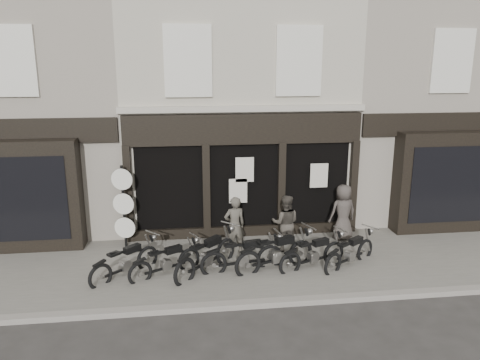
{
  "coord_description": "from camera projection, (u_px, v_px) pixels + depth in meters",
  "views": [
    {
      "loc": [
        -1.85,
        -10.69,
        5.39
      ],
      "look_at": [
        -0.29,
        1.6,
        2.24
      ],
      "focal_mm": 35.0,
      "sensor_mm": 36.0,
      "label": 1
    }
  ],
  "objects": [
    {
      "name": "motorcycle_1",
      "position": [
        166.0,
        264.0,
        11.9
      ],
      "size": [
        1.85,
        1.23,
        0.98
      ],
      "rotation": [
        0.0,
        0.0,
        0.51
      ],
      "color": "black",
      "rests_on": "ground"
    },
    {
      "name": "motorcycle_2",
      "position": [
        207.0,
        258.0,
        12.09
      ],
      "size": [
        1.82,
        1.89,
        1.13
      ],
      "rotation": [
        0.0,
        0.0,
        0.81
      ],
      "color": "black",
      "rests_on": "ground"
    },
    {
      "name": "motorcycle_6",
      "position": [
        350.0,
        255.0,
        12.44
      ],
      "size": [
        1.82,
        1.38,
        0.99
      ],
      "rotation": [
        0.0,
        0.0,
        0.6
      ],
      "color": "black",
      "rests_on": "ground"
    },
    {
      "name": "ground_plane",
      "position": [
        259.0,
        281.0,
        11.83
      ],
      "size": [
        90.0,
        90.0,
        0.0
      ],
      "primitive_type": "plane",
      "color": "#2D2B28",
      "rests_on": "ground"
    },
    {
      "name": "central_building",
      "position": [
        233.0,
        100.0,
        16.55
      ],
      "size": [
        7.3,
        6.22,
        8.34
      ],
      "color": "#ABA293",
      "rests_on": "ground"
    },
    {
      "name": "advert_sign_post",
      "position": [
        124.0,
        210.0,
        13.42
      ],
      "size": [
        0.62,
        0.4,
        2.56
      ],
      "rotation": [
        0.0,
        0.0,
        -0.23
      ],
      "color": "black",
      "rests_on": "ground"
    },
    {
      "name": "man_left",
      "position": [
        235.0,
        225.0,
        13.04
      ],
      "size": [
        0.67,
        0.51,
        1.66
      ],
      "primitive_type": "imported",
      "rotation": [
        0.0,
        0.0,
        3.33
      ],
      "color": "#4A463D",
      "rests_on": "pavement"
    },
    {
      "name": "motorcycle_0",
      "position": [
        126.0,
        264.0,
        11.84
      ],
      "size": [
        1.71,
        1.61,
        1.01
      ],
      "rotation": [
        0.0,
        0.0,
        0.75
      ],
      "color": "black",
      "rests_on": "ground"
    },
    {
      "name": "man_right",
      "position": [
        343.0,
        212.0,
        14.08
      ],
      "size": [
        0.93,
        0.7,
        1.72
      ],
      "primitive_type": "imported",
      "rotation": [
        0.0,
        0.0,
        3.34
      ],
      "color": "#3F3935",
      "rests_on": "pavement"
    },
    {
      "name": "man_centre",
      "position": [
        285.0,
        223.0,
        13.27
      ],
      "size": [
        0.91,
        0.78,
        1.63
      ],
      "primitive_type": "imported",
      "rotation": [
        0.0,
        0.0,
        2.92
      ],
      "color": "#3E3932",
      "rests_on": "pavement"
    },
    {
      "name": "kerb",
      "position": [
        269.0,
        303.0,
        10.62
      ],
      "size": [
        30.0,
        0.25,
        0.13
      ],
      "primitive_type": "cube",
      "color": "gray",
      "rests_on": "ground_plane"
    },
    {
      "name": "neighbour_right",
      "position": [
        403.0,
        99.0,
        17.28
      ],
      "size": [
        5.6,
        6.73,
        8.34
      ],
      "color": "gray",
      "rests_on": "ground"
    },
    {
      "name": "motorcycle_3",
      "position": [
        243.0,
        258.0,
        12.14
      ],
      "size": [
        2.22,
        0.71,
        1.07
      ],
      "rotation": [
        0.0,
        0.0,
        0.17
      ],
      "color": "black",
      "rests_on": "ground"
    },
    {
      "name": "motorcycle_5",
      "position": [
        313.0,
        256.0,
        12.35
      ],
      "size": [
        1.99,
        1.06,
        1.01
      ],
      "rotation": [
        0.0,
        0.0,
        0.38
      ],
      "color": "black",
      "rests_on": "ground"
    },
    {
      "name": "neighbour_left",
      "position": [
        46.0,
        103.0,
        15.73
      ],
      "size": [
        5.6,
        6.73,
        8.34
      ],
      "color": "gray",
      "rests_on": "ground"
    },
    {
      "name": "motorcycle_4",
      "position": [
        276.0,
        256.0,
        12.24
      ],
      "size": [
        2.25,
        1.13,
        1.13
      ],
      "rotation": [
        0.0,
        0.0,
        0.35
      ],
      "color": "black",
      "rests_on": "ground"
    },
    {
      "name": "pavement",
      "position": [
        254.0,
        264.0,
        12.69
      ],
      "size": [
        30.0,
        4.2,
        0.12
      ],
      "primitive_type": "cube",
      "color": "#615D55",
      "rests_on": "ground_plane"
    }
  ]
}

